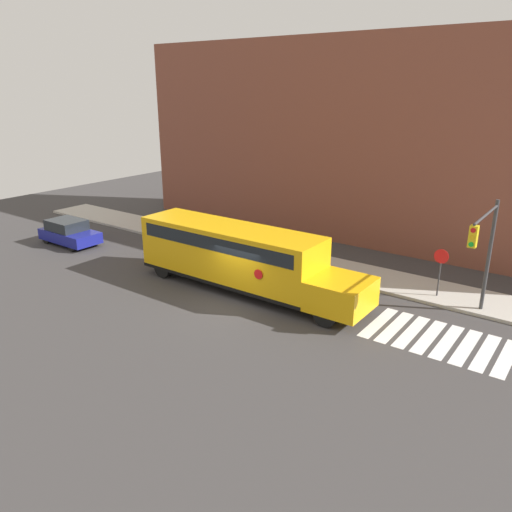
{
  "coord_description": "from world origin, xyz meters",
  "views": [
    {
      "loc": [
        13.01,
        -16.18,
        9.36
      ],
      "look_at": [
        -0.23,
        1.95,
        1.68
      ],
      "focal_mm": 35.0,
      "sensor_mm": 36.0,
      "label": 1
    }
  ],
  "objects_px": {
    "school_bus": "(239,255)",
    "stop_sign": "(440,267)",
    "parked_car": "(69,232)",
    "traffic_light": "(484,246)"
  },
  "relations": [
    {
      "from": "school_bus",
      "to": "stop_sign",
      "type": "distance_m",
      "value": 9.28
    },
    {
      "from": "school_bus",
      "to": "stop_sign",
      "type": "relative_size",
      "value": 4.95
    },
    {
      "from": "school_bus",
      "to": "parked_car",
      "type": "xyz_separation_m",
      "value": [
        -12.99,
        -0.48,
        -1.0
      ]
    },
    {
      "from": "stop_sign",
      "to": "traffic_light",
      "type": "relative_size",
      "value": 0.48
    },
    {
      "from": "school_bus",
      "to": "traffic_light",
      "type": "relative_size",
      "value": 2.39
    },
    {
      "from": "traffic_light",
      "to": "stop_sign",
      "type": "bearing_deg",
      "value": 141.54
    },
    {
      "from": "parked_car",
      "to": "traffic_light",
      "type": "relative_size",
      "value": 0.81
    },
    {
      "from": "school_bus",
      "to": "traffic_light",
      "type": "xyz_separation_m",
      "value": [
        10.12,
        2.88,
        1.61
      ]
    },
    {
      "from": "parked_car",
      "to": "traffic_light",
      "type": "height_order",
      "value": "traffic_light"
    },
    {
      "from": "school_bus",
      "to": "parked_car",
      "type": "bearing_deg",
      "value": -177.88
    }
  ]
}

